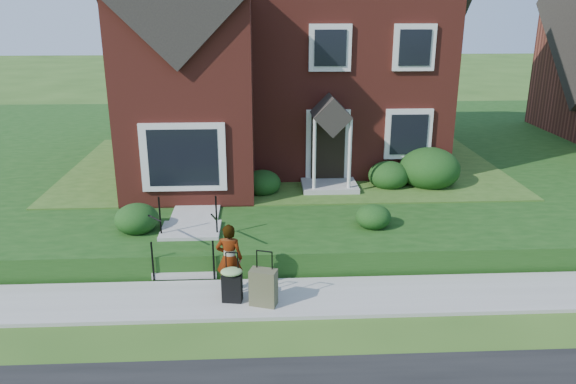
{
  "coord_description": "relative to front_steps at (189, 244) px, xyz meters",
  "views": [
    {
      "loc": [
        -0.8,
        -10.2,
        5.75
      ],
      "look_at": [
        -0.19,
        2.0,
        1.66
      ],
      "focal_mm": 35.0,
      "sensor_mm": 36.0,
      "label": 1
    }
  ],
  "objects": [
    {
      "name": "suitcase_black",
      "position": [
        1.09,
        -1.98,
        0.01
      ],
      "size": [
        0.49,
        0.42,
        1.05
      ],
      "rotation": [
        0.0,
        0.0,
        -0.16
      ],
      "color": "black",
      "rests_on": "sidewalk"
    },
    {
      "name": "walkway",
      "position": [
        0.0,
        3.16,
        0.16
      ],
      "size": [
        1.2,
        6.0,
        0.06
      ],
      "primitive_type": "cube",
      "color": "#9E9B93",
      "rests_on": "terrace"
    },
    {
      "name": "woman",
      "position": [
        1.03,
        -1.58,
        0.35
      ],
      "size": [
        0.58,
        0.42,
        1.5
      ],
      "primitive_type": "imported",
      "rotation": [
        0.0,
        0.0,
        3.03
      ],
      "color": "#999999",
      "rests_on": "sidewalk"
    },
    {
      "name": "foundation_shrubs",
      "position": [
        3.95,
        3.24,
        0.63
      ],
      "size": [
        9.97,
        4.63,
        1.27
      ],
      "color": "black",
      "rests_on": "terrace"
    },
    {
      "name": "front_steps",
      "position": [
        0.0,
        0.0,
        0.0
      ],
      "size": [
        1.4,
        2.02,
        1.5
      ],
      "color": "#9E9B93",
      "rests_on": "ground"
    },
    {
      "name": "terrace",
      "position": [
        6.5,
        9.06,
        -0.17
      ],
      "size": [
        44.0,
        20.0,
        0.6
      ],
      "primitive_type": "cube",
      "color": "#163E10",
      "rests_on": "ground"
    },
    {
      "name": "suitcase_olive",
      "position": [
        1.71,
        -2.15,
        -0.02
      ],
      "size": [
        0.59,
        0.44,
        1.13
      ],
      "rotation": [
        0.0,
        0.0,
        -0.32
      ],
      "color": "#4F4F34",
      "rests_on": "sidewalk"
    },
    {
      "name": "ground",
      "position": [
        2.5,
        -1.84,
        -0.47
      ],
      "size": [
        120.0,
        120.0,
        0.0
      ],
      "primitive_type": "plane",
      "color": "#2D5119",
      "rests_on": "ground"
    },
    {
      "name": "sidewalk",
      "position": [
        2.5,
        -1.84,
        -0.43
      ],
      "size": [
        60.0,
        1.6,
        0.08
      ],
      "primitive_type": "cube",
      "color": "#9E9B93",
      "rests_on": "ground"
    },
    {
      "name": "main_house",
      "position": [
        2.29,
        7.76,
        4.79
      ],
      "size": [
        10.4,
        10.2,
        9.4
      ],
      "color": "maroon",
      "rests_on": "terrace"
    }
  ]
}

